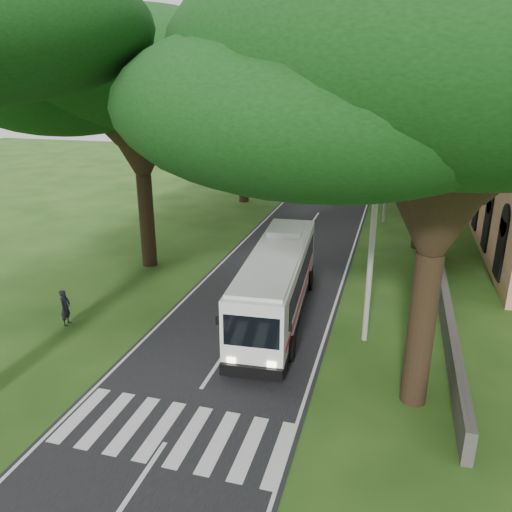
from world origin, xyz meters
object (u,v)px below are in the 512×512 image
(pole_mid, at_px, (388,170))
(coach_bus, at_px, (277,281))
(distant_car_a, at_px, (308,189))
(distant_car_b, at_px, (344,160))
(pedestrian, at_px, (65,308))
(pole_far, at_px, (394,142))
(pole_near, at_px, (371,250))
(distant_car_c, at_px, (374,152))

(pole_mid, xyz_separation_m, coach_bus, (-4.27, -18.80, -2.35))
(distant_car_a, distance_m, distant_car_b, 19.05)
(pedestrian, bearing_deg, pole_far, -24.73)
(pole_mid, height_order, distant_car_b, pole_mid)
(distant_car_b, bearing_deg, pole_mid, -96.47)
(distant_car_a, bearing_deg, coach_bus, 98.86)
(pole_near, distance_m, distant_car_a, 29.45)
(pole_mid, relative_size, distant_car_a, 2.25)
(coach_bus, bearing_deg, pole_far, 79.42)
(pole_far, height_order, distant_car_c, pole_far)
(pole_mid, xyz_separation_m, distant_car_a, (-7.64, 8.22, -3.55))
(pole_mid, bearing_deg, distant_car_b, 103.03)
(distant_car_a, distance_m, pedestrian, 31.11)
(coach_bus, bearing_deg, distant_car_a, 92.82)
(distant_car_a, bearing_deg, pole_near, 106.89)
(pole_near, bearing_deg, pole_mid, 90.00)
(pole_far, relative_size, pedestrian, 4.61)
(pole_near, height_order, pole_far, same)
(coach_bus, bearing_deg, pole_mid, 72.91)
(pole_mid, height_order, distant_car_a, pole_mid)
(distant_car_b, bearing_deg, coach_bus, -106.98)
(pole_far, bearing_deg, distant_car_c, 99.46)
(pole_near, height_order, distant_car_c, pole_near)
(pole_near, bearing_deg, distant_car_c, 92.94)
(pole_near, bearing_deg, pole_far, 90.00)
(pole_mid, relative_size, coach_bus, 0.69)
(coach_bus, xyz_separation_m, distant_car_a, (-3.37, 27.01, -1.19))
(pole_near, relative_size, distant_car_b, 1.82)
(distant_car_b, xyz_separation_m, pedestrian, (-7.16, -49.57, 0.11))
(pole_near, bearing_deg, pedestrian, -170.12)
(pole_far, relative_size, distant_car_c, 1.86)
(pedestrian, bearing_deg, distant_car_c, -16.98)
(distant_car_b, height_order, pedestrian, pedestrian)
(coach_bus, distance_m, distant_car_c, 56.67)
(pole_near, height_order, pedestrian, pole_near)
(distant_car_a, bearing_deg, pole_mid, 134.67)
(pole_far, bearing_deg, distant_car_b, 131.09)
(distant_car_c, xyz_separation_m, pedestrian, (-10.48, -60.19, 0.21))
(distant_car_c, height_order, pedestrian, pedestrian)
(pole_near, xyz_separation_m, distant_car_b, (-6.30, 47.22, -3.43))
(distant_car_b, bearing_deg, pole_far, -68.41)
(coach_bus, xyz_separation_m, distant_car_b, (-2.03, 46.02, -1.07))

